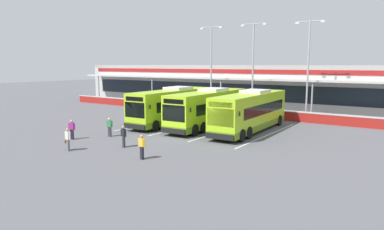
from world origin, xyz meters
The scene contains 18 objects.
ground_plane centered at (0.00, 0.00, 0.00)m, with size 200.00×200.00×0.00m, color #56565B.
terminal_building centered at (0.00, 26.91, 3.01)m, with size 70.00×13.00×6.00m.
red_barrier_wall centered at (0.00, 14.50, 0.56)m, with size 60.00×0.40×1.10m.
coach_bus_leftmost centered at (-4.37, 6.11, 1.79)m, with size 3.26×12.24×3.78m.
coach_bus_left_centre centered at (-0.16, 6.34, 1.79)m, with size 3.26×12.24×3.78m.
coach_bus_centre centered at (4.25, 6.54, 1.79)m, with size 3.26×12.24×3.78m.
bay_stripe_far_west centered at (-6.30, 6.00, 0.00)m, with size 0.14×13.00×0.01m, color silver.
bay_stripe_west centered at (-2.10, 6.00, 0.00)m, with size 0.14×13.00×0.01m, color silver.
bay_stripe_mid_west centered at (2.10, 6.00, 0.00)m, with size 0.14×13.00×0.01m, color silver.
bay_stripe_centre centered at (6.30, 6.00, 0.00)m, with size 0.14×13.00×0.01m, color silver.
pedestrian_with_handbag centered at (-3.33, -7.66, 0.86)m, with size 0.62×0.31×1.62m.
pedestrian_in_dark_coat centered at (-0.81, -4.65, 0.87)m, with size 0.54×0.32×1.62m.
pedestrian_child centered at (-6.34, -5.05, 0.87)m, with size 0.50×0.37×1.62m.
pedestrian_near_bin centered at (2.58, -6.38, 0.87)m, with size 0.53×0.30×1.62m.
pedestrian_approaching_bus centered at (-4.67, -2.47, 0.87)m, with size 0.53×0.32×1.62m.
lamp_post_west centered at (-6.12, 16.60, 6.29)m, with size 3.24×0.28×11.00m.
lamp_post_centre centered at (-0.09, 16.25, 6.29)m, with size 3.24×0.28×11.00m.
lamp_post_east centered at (6.13, 17.37, 6.29)m, with size 3.24×0.28×11.00m.
Camera 1 is at (17.92, -23.06, 6.12)m, focal length 33.07 mm.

